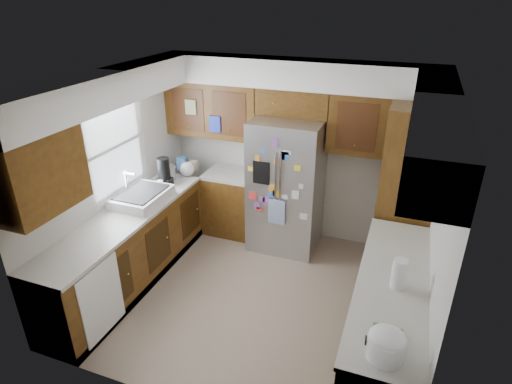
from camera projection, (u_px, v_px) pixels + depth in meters
floor at (255, 294)px, 5.06m from camera, size 3.60×3.60×0.00m
room_shell at (257, 137)px, 4.61m from camera, size 3.64×3.24×2.52m
left_counter_run at (153, 241)px, 5.32m from camera, size 1.36×3.20×0.92m
right_counter_run at (386, 325)px, 4.00m from camera, size 0.63×2.25×0.92m
pantry at (406, 192)px, 5.09m from camera, size 0.60×0.90×2.15m
fridge at (286, 185)px, 5.69m from camera, size 0.90×0.79×1.80m
bridge_cabinet at (294, 102)px, 5.42m from camera, size 0.96×0.34×0.35m
fridge_top_items at (293, 78)px, 5.28m from camera, size 0.79×0.29×0.25m
sink_assembly at (142, 197)px, 5.19m from camera, size 0.52×0.70×0.37m
left_counter_clutter at (175, 170)px, 5.78m from camera, size 0.36×0.78×0.38m
rice_cooker at (386, 344)px, 2.97m from camera, size 0.28×0.27×0.24m
paper_towel at (399, 274)px, 3.67m from camera, size 0.12×0.12×0.28m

